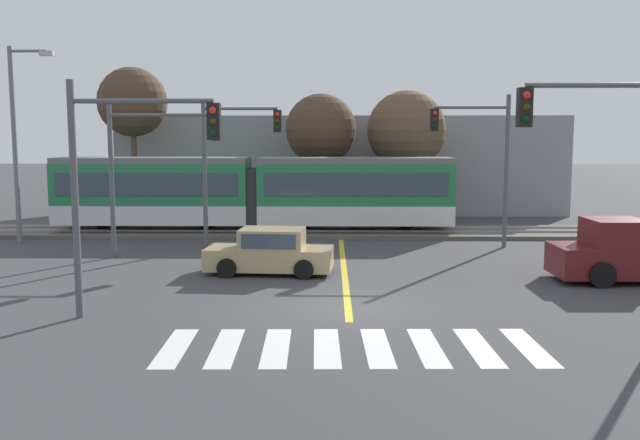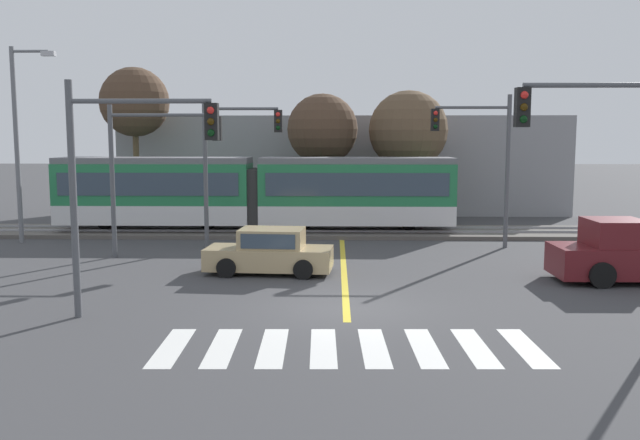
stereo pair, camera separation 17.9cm
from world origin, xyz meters
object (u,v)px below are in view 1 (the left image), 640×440
Objects in this scene: pickup_truck at (636,255)px; traffic_light_near_left at (124,164)px; bare_tree_east at (407,131)px; sedan_crossing at (270,253)px; bare_tree_west at (321,130)px; light_rail_tram at (254,191)px; traffic_light_far_right at (482,149)px; traffic_light_far_left at (230,151)px; street_lamp_west at (18,133)px; traffic_light_mid_left at (150,156)px; traffic_light_near_right at (621,157)px; bare_tree_far_west at (132,103)px.

traffic_light_near_left reaches higher than pickup_truck.
bare_tree_east is at bearing 110.79° from pickup_truck.
bare_tree_west is (1.51, 13.70, 4.25)m from sedan_crossing.
light_rail_tram is 15.30m from traffic_light_near_left.
pickup_truck is 0.86× the size of traffic_light_far_right.
bare_tree_west reaches higher than traffic_light_near_left.
pickup_truck is at bearing 17.52° from traffic_light_near_left.
sedan_crossing is at bearing -145.79° from traffic_light_far_right.
sedan_crossing is 0.69× the size of traffic_light_far_right.
traffic_light_far_left reaches higher than traffic_light_near_left.
pickup_truck is 8.15m from traffic_light_far_right.
traffic_light_far_right reaches higher than sedan_crossing.
bare_tree_east is (8.10, 8.59, 0.92)m from traffic_light_far_left.
traffic_light_near_left is at bearing -55.96° from street_lamp_west.
light_rail_tram is 7.41m from traffic_light_mid_left.
street_lamp_west reaches higher than bare_tree_east.
traffic_light_far_right is at bearing -50.48° from bare_tree_west.
bare_tree_east is at bearing 104.64° from traffic_light_far_right.
sedan_crossing is at bearing 174.91° from pickup_truck.
bare_tree_west reaches higher than traffic_light_mid_left.
traffic_light_far_left is 9.21m from bare_tree_west.
light_rail_tram is at bearing 158.58° from traffic_light_far_right.
pickup_truck is at bearing -38.24° from light_rail_tram.
bare_tree_far_west is at bearing 129.88° from traffic_light_near_right.
traffic_light_near_left is 8.81m from traffic_light_mid_left.
traffic_light_near_right is 21.50m from bare_tree_west.
traffic_light_far_right reaches higher than traffic_light_mid_left.
traffic_light_near_left is at bearing 176.01° from traffic_light_near_right.
traffic_light_far_right is at bearing -21.42° from light_rail_tram.
traffic_light_far_right is at bearing 117.81° from pickup_truck.
street_lamp_west is at bearing 147.07° from traffic_light_near_right.
light_rail_tram is 3.12× the size of traffic_light_near_left.
sedan_crossing is 0.69× the size of traffic_light_near_right.
traffic_light_near_left is 15.94m from traffic_light_far_right.
street_lamp_west is at bearing 124.04° from traffic_light_near_left.
traffic_light_far_left is at bearing -7.31° from street_lamp_west.
traffic_light_far_left is 9.31m from street_lamp_west.
street_lamp_west is at bearing -156.83° from bare_tree_east.
traffic_light_mid_left is (-16.43, 4.00, 3.02)m from pickup_truck.
traffic_light_near_right is 0.91× the size of bare_tree_west.
traffic_light_far_left reaches higher than traffic_light_mid_left.
traffic_light_far_right is 19.49m from street_lamp_west.
bare_tree_far_west reaches higher than traffic_light_mid_left.
bare_tree_east is (7.62, 4.42, 2.86)m from light_rail_tram.
street_lamp_west is 1.19× the size of bare_tree_east.
sedan_crossing is at bearing -29.75° from street_lamp_west.
pickup_truck is 0.90× the size of traffic_light_far_left.
bare_tree_west is 4.54m from bare_tree_east.
light_rail_tram is 2.64× the size of bare_tree_east.
sedan_crossing is 17.60m from bare_tree_far_west.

